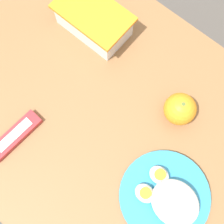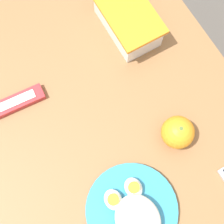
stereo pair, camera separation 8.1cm
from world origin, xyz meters
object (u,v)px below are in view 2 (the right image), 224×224
at_px(rice_plate, 133,212).
at_px(orange_fruit, 178,132).
at_px(food_container, 128,21).
at_px(candy_bar, 17,102).

bearing_deg(rice_plate, orange_fruit, 119.75).
bearing_deg(food_container, rice_plate, -28.63).
bearing_deg(rice_plate, food_container, 151.37).
distance_m(orange_fruit, candy_bar, 0.43).
distance_m(food_container, rice_plate, 0.51).
relative_size(food_container, candy_bar, 1.36).
relative_size(food_container, orange_fruit, 2.49).
height_order(orange_fruit, rice_plate, orange_fruit).
xyz_separation_m(orange_fruit, rice_plate, (0.11, -0.19, -0.02)).
height_order(food_container, candy_bar, food_container).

